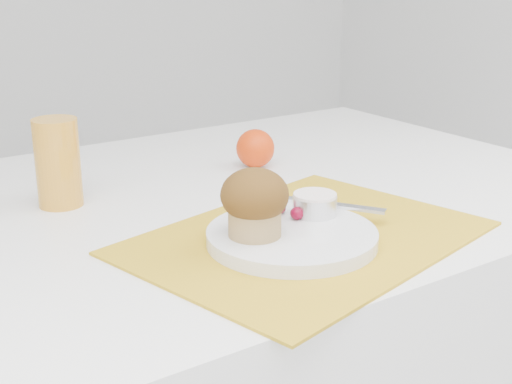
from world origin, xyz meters
TOP-DOWN VIEW (x-y plane):
  - placemat at (-0.00, -0.17)m, footprint 0.50×0.42m
  - plate at (-0.03, -0.18)m, footprint 0.27×0.27m
  - ramekin at (0.03, -0.15)m, footprint 0.07×0.07m
  - cream at (0.03, -0.15)m, footprint 0.06×0.06m
  - raspberry_near at (-0.01, -0.12)m, footprint 0.02×0.02m
  - raspberry_far at (-0.00, -0.15)m, footprint 0.02×0.02m
  - butter_knife at (0.06, -0.12)m, footprint 0.11×0.16m
  - orange at (0.13, 0.14)m, footprint 0.07×0.07m
  - juice_glass at (-0.22, 0.14)m, footprint 0.07×0.07m
  - muffin at (-0.08, -0.16)m, footprint 0.08×0.08m

SIDE VIEW (x-z plane):
  - placemat at x=0.00m, z-range 0.75..0.75m
  - plate at x=-0.03m, z-range 0.75..0.77m
  - butter_knife at x=0.06m, z-range 0.77..0.78m
  - raspberry_near at x=-0.01m, z-range 0.77..0.79m
  - raspberry_far at x=0.00m, z-range 0.77..0.79m
  - orange at x=0.13m, z-range 0.75..0.82m
  - ramekin at x=0.03m, z-range 0.77..0.80m
  - cream at x=0.03m, z-range 0.79..0.80m
  - juice_glass at x=-0.22m, z-range 0.75..0.88m
  - muffin at x=-0.08m, z-range 0.77..0.86m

